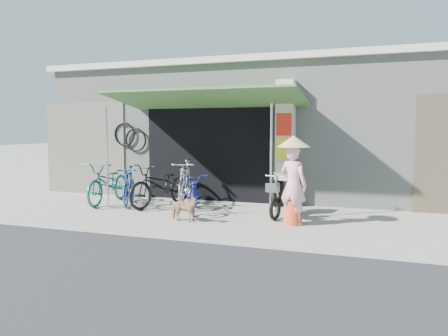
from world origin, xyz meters
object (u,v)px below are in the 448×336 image
(street_dog, at_px, (184,209))
(moped, at_px, (287,196))
(bike_black, at_px, (161,185))
(bike_blue, at_px, (129,186))
(bike_silver, at_px, (186,183))
(bike_teal, at_px, (109,183))
(bike_navy, at_px, (195,192))
(nun, at_px, (293,181))

(street_dog, relative_size, moped, 0.39)
(bike_black, bearing_deg, bike_blue, -158.74)
(bike_black, relative_size, bike_silver, 1.06)
(street_dog, bearing_deg, moped, -49.35)
(bike_silver, xyz_separation_m, street_dog, (0.75, -1.73, -0.29))
(bike_teal, relative_size, moped, 1.22)
(bike_teal, height_order, moped, bike_teal)
(bike_blue, distance_m, bike_silver, 1.39)
(bike_black, distance_m, bike_silver, 0.58)
(moped, bearing_deg, bike_navy, -160.59)
(street_dog, height_order, nun, nun)
(bike_teal, xyz_separation_m, bike_black, (1.43, 0.05, 0.00))
(bike_black, height_order, bike_silver, bike_silver)
(bike_teal, xyz_separation_m, bike_silver, (1.92, 0.35, 0.04))
(bike_navy, bearing_deg, street_dog, -99.36)
(bike_silver, relative_size, bike_navy, 1.09)
(bike_teal, xyz_separation_m, street_dog, (2.68, -1.38, -0.25))
(moped, bearing_deg, street_dog, -131.83)
(moped, bearing_deg, nun, -60.16)
(bike_black, relative_size, nun, 1.14)
(bike_teal, bearing_deg, street_dog, -33.54)
(bike_teal, bearing_deg, bike_blue, -6.57)
(bike_navy, relative_size, nun, 0.98)
(bike_teal, xyz_separation_m, bike_blue, (0.58, -0.00, -0.04))
(street_dog, distance_m, nun, 2.22)
(bike_silver, bearing_deg, bike_navy, -66.91)
(bike_blue, relative_size, bike_black, 0.80)
(bike_blue, distance_m, street_dog, 2.52)
(bike_teal, height_order, nun, nun)
(bike_blue, bearing_deg, moped, -23.43)
(bike_teal, xyz_separation_m, bike_navy, (2.46, -0.32, -0.07))
(bike_silver, bearing_deg, nun, -39.08)
(bike_blue, bearing_deg, street_dog, -56.11)
(bike_blue, height_order, street_dog, bike_blue)
(bike_blue, distance_m, nun, 4.29)
(bike_teal, relative_size, nun, 1.14)
(bike_silver, relative_size, street_dog, 2.96)
(bike_navy, bearing_deg, bike_teal, 151.56)
(bike_blue, xyz_separation_m, street_dog, (2.10, -1.38, -0.21))
(moped, xyz_separation_m, nun, (0.28, -0.85, 0.44))
(bike_navy, relative_size, moped, 1.05)
(bike_navy, xyz_separation_m, street_dog, (0.22, -1.06, -0.18))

